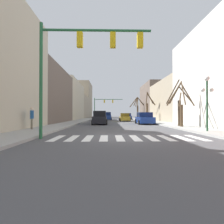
{
  "coord_description": "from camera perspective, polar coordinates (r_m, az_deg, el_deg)",
  "views": [
    {
      "loc": [
        -1.11,
        -10.42,
        1.38
      ],
      "look_at": [
        -0.19,
        31.42,
        1.87
      ],
      "focal_mm": 28.0,
      "sensor_mm": 36.0,
      "label": 1
    }
  ],
  "objects": [
    {
      "name": "ground_plane",
      "position": [
        10.57,
        4.8,
        -8.18
      ],
      "size": [
        240.0,
        240.0,
        0.0
      ],
      "primitive_type": "plane",
      "color": "#4C4C4F"
    },
    {
      "name": "sidewalk_left",
      "position": [
        11.83,
        -28.89,
        -6.93
      ],
      "size": [
        2.88,
        90.0,
        0.15
      ],
      "color": "#9E9E99",
      "rests_on": "ground_plane"
    },
    {
      "name": "building_row_left",
      "position": [
        42.34,
        -14.8,
        4.43
      ],
      "size": [
        6.0,
        71.2,
        13.52
      ],
      "color": "#BCB299",
      "rests_on": "ground_plane"
    },
    {
      "name": "building_row_right",
      "position": [
        29.62,
        22.96,
        5.3
      ],
      "size": [
        6.0,
        45.47,
        10.46
      ],
      "color": "#934C3D",
      "rests_on": "ground_plane"
    },
    {
      "name": "crosswalk_stripes",
      "position": [
        10.22,
        5.02,
        -8.42
      ],
      "size": [
        8.55,
        2.6,
        0.01
      ],
      "color": "white",
      "rests_on": "ground_plane"
    },
    {
      "name": "traffic_signal_near",
      "position": [
        10.5,
        -9.92,
        18.39
      ],
      "size": [
        6.27,
        0.28,
        6.51
      ],
      "color": "#236038",
      "rests_on": "ground_plane"
    },
    {
      "name": "traffic_signal_far",
      "position": [
        48.4,
        -2.9,
        2.8
      ],
      "size": [
        7.82,
        0.28,
        5.85
      ],
      "color": "#236038",
      "rests_on": "ground_plane"
    },
    {
      "name": "street_lamp_right_corner",
      "position": [
        14.46,
        28.61,
        5.78
      ],
      "size": [
        0.95,
        0.36,
        3.99
      ],
      "color": "#1E4C2D",
      "rests_on": "sidewalk_right"
    },
    {
      "name": "car_parked_left_far",
      "position": [
        24.43,
        10.56,
        -2.12
      ],
      "size": [
        2.2,
        4.37,
        1.61
      ],
      "rotation": [
        0.0,
        0.0,
        1.57
      ],
      "color": "navy",
      "rests_on": "ground_plane"
    },
    {
      "name": "car_driving_toward_lane",
      "position": [
        46.41,
        5.04,
        -1.44
      ],
      "size": [
        2.01,
        4.35,
        1.6
      ],
      "rotation": [
        0.0,
        0.0,
        1.57
      ],
      "color": "navy",
      "rests_on": "ground_plane"
    },
    {
      "name": "car_parked_left_mid",
      "position": [
        23.52,
        -3.98,
        -2.01
      ],
      "size": [
        2.0,
        4.35,
        1.8
      ],
      "rotation": [
        0.0,
        0.0,
        -1.57
      ],
      "color": "black",
      "rests_on": "ground_plane"
    },
    {
      "name": "car_parked_left_near",
      "position": [
        39.89,
        -1.62,
        -1.44
      ],
      "size": [
        2.11,
        4.24,
        1.82
      ],
      "rotation": [
        0.0,
        0.0,
        -1.57
      ],
      "color": "navy",
      "rests_on": "ground_plane"
    },
    {
      "name": "car_parked_right_mid",
      "position": [
        33.32,
        4.11,
        -1.8
      ],
      "size": [
        1.97,
        4.27,
        1.54
      ],
      "rotation": [
        0.0,
        0.0,
        1.57
      ],
      "color": "#A38423",
      "rests_on": "ground_plane"
    },
    {
      "name": "pedestrian_crossing_street",
      "position": [
        15.67,
        -24.71,
        -1.22
      ],
      "size": [
        0.48,
        0.71,
        1.8
      ],
      "rotation": [
        0.0,
        0.0,
        5.25
      ],
      "color": "#7A705B",
      "rests_on": "sidewalk_left"
    },
    {
      "name": "street_tree_left_mid",
      "position": [
        32.49,
        11.62,
        1.37
      ],
      "size": [
        1.65,
        2.76,
        5.28
      ],
      "color": "brown",
      "rests_on": "sidewalk_right"
    },
    {
      "name": "street_tree_right_mid",
      "position": [
        45.68,
        8.21,
        1.64
      ],
      "size": [
        3.66,
        3.23,
        5.72
      ],
      "color": "brown",
      "rests_on": "sidewalk_right"
    },
    {
      "name": "street_tree_left_near",
      "position": [
        19.46,
        20.93,
        1.4
      ],
      "size": [
        2.72,
        0.98,
        4.87
      ],
      "color": "#473828",
      "rests_on": "sidewalk_right"
    },
    {
      "name": "street_tree_right_near",
      "position": [
        18.36,
        21.6,
        1.63
      ],
      "size": [
        2.43,
        2.46,
        4.48
      ],
      "color": "brown",
      "rests_on": "sidewalk_right"
    }
  ]
}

